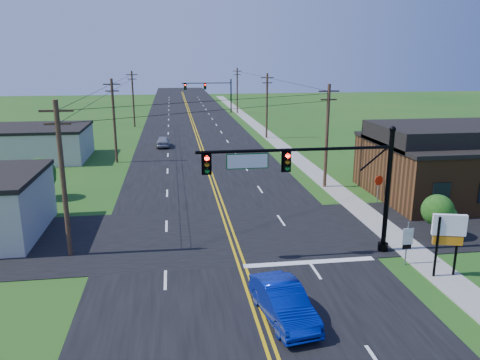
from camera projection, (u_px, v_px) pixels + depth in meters
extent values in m
plane|color=#1A4F16|center=(263.00, 342.00, 19.00)|extent=(260.00, 260.00, 0.00)
cube|color=black|center=(196.00, 137.00, 66.83)|extent=(16.00, 220.00, 0.04)
cube|color=black|center=(228.00, 234.00, 30.48)|extent=(70.00, 10.00, 0.04)
cube|color=gray|center=(284.00, 148.00, 58.72)|extent=(2.00, 160.00, 0.08)
cylinder|color=black|center=(387.00, 193.00, 26.96)|extent=(0.28, 0.28, 7.20)
cylinder|color=black|center=(383.00, 247.00, 27.82)|extent=(0.60, 0.60, 0.50)
sphere|color=black|center=(393.00, 129.00, 26.01)|extent=(0.36, 0.36, 0.36)
cylinder|color=black|center=(296.00, 150.00, 25.50)|extent=(11.00, 0.18, 0.18)
cube|color=#055712|center=(247.00, 161.00, 25.27)|extent=(2.30, 0.06, 0.85)
cylinder|color=black|center=(231.00, 95.00, 95.83)|extent=(0.28, 0.28, 7.20)
cylinder|color=black|center=(231.00, 111.00, 96.69)|extent=(0.60, 0.60, 0.50)
sphere|color=black|center=(231.00, 76.00, 94.88)|extent=(0.36, 0.36, 0.36)
cylinder|color=black|center=(206.00, 83.00, 94.52)|extent=(10.00, 0.18, 0.18)
cube|color=#055712|center=(191.00, 86.00, 94.22)|extent=(2.30, 0.06, 0.85)
cube|color=#553218|center=(460.00, 170.00, 38.44)|extent=(14.00, 11.00, 4.40)
cube|color=black|center=(464.00, 142.00, 37.84)|extent=(14.20, 11.20, 0.30)
cube|color=beige|center=(32.00, 144.00, 52.28)|extent=(12.00, 9.00, 3.40)
cube|color=black|center=(30.00, 128.00, 51.80)|extent=(12.20, 9.20, 0.30)
cylinder|color=#3C251B|center=(63.00, 181.00, 26.10)|extent=(0.28, 0.28, 9.00)
cube|color=#3C251B|center=(56.00, 111.00, 25.10)|extent=(1.80, 0.12, 0.12)
cube|color=#3C251B|center=(58.00, 124.00, 25.28)|extent=(1.40, 0.12, 0.12)
cylinder|color=#3C251B|center=(114.00, 121.00, 50.01)|extent=(0.28, 0.28, 9.00)
cube|color=#3C251B|center=(112.00, 84.00, 49.01)|extent=(1.80, 0.12, 0.12)
cube|color=#3C251B|center=(112.00, 91.00, 49.19)|extent=(1.40, 0.12, 0.12)
cylinder|color=#3C251B|center=(133.00, 99.00, 75.84)|extent=(0.28, 0.28, 9.00)
cube|color=#3C251B|center=(132.00, 75.00, 74.84)|extent=(1.80, 0.12, 0.12)
cube|color=#3C251B|center=(132.00, 79.00, 75.02)|extent=(1.40, 0.12, 0.12)
cylinder|color=#3C251B|center=(327.00, 137.00, 40.26)|extent=(0.28, 0.28, 9.00)
cube|color=#3C251B|center=(329.00, 91.00, 39.26)|extent=(1.80, 0.12, 0.12)
cube|color=#3C251B|center=(329.00, 100.00, 39.44)|extent=(1.40, 0.12, 0.12)
cylinder|color=#3C251B|center=(267.00, 106.00, 65.13)|extent=(0.28, 0.28, 9.00)
cube|color=#3C251B|center=(267.00, 78.00, 64.13)|extent=(1.80, 0.12, 0.12)
cube|color=#3C251B|center=(267.00, 83.00, 64.31)|extent=(1.40, 0.12, 0.12)
cylinder|color=#3C251B|center=(237.00, 91.00, 93.83)|extent=(0.28, 0.28, 9.00)
cube|color=#3C251B|center=(237.00, 71.00, 92.83)|extent=(1.80, 0.12, 0.12)
cube|color=#3C251B|center=(237.00, 75.00, 93.01)|extent=(1.40, 0.12, 0.12)
cylinder|color=#3C251B|center=(373.00, 165.00, 45.86)|extent=(0.24, 0.24, 1.85)
sphere|color=#1E4410|center=(374.00, 148.00, 45.43)|extent=(3.00, 3.00, 3.00)
cylinder|color=#3C251B|center=(435.00, 228.00, 29.73)|extent=(0.24, 0.24, 1.32)
sphere|color=#1E4410|center=(438.00, 210.00, 29.42)|extent=(2.00, 2.00, 2.00)
cylinder|color=#3C251B|center=(42.00, 190.00, 37.91)|extent=(0.24, 0.24, 1.54)
sphere|color=#1E4410|center=(40.00, 173.00, 37.55)|extent=(2.40, 2.40, 2.40)
imported|color=#061B91|center=(283.00, 303.00, 20.45)|extent=(2.39, 4.99, 1.58)
imported|color=#A0A0A4|center=(163.00, 142.00, 59.68)|extent=(1.73, 4.14, 1.40)
cylinder|color=slate|center=(407.00, 244.00, 25.70)|extent=(0.08, 0.08, 2.52)
cube|color=white|center=(408.00, 231.00, 25.47)|extent=(0.63, 0.06, 0.34)
cube|color=white|center=(408.00, 239.00, 25.59)|extent=(0.63, 0.06, 0.63)
cube|color=black|center=(407.00, 247.00, 25.71)|extent=(0.52, 0.05, 0.25)
cylinder|color=slate|center=(378.00, 190.00, 36.73)|extent=(0.08, 0.08, 2.09)
cylinder|color=red|center=(379.00, 180.00, 36.50)|extent=(0.78, 0.23, 0.80)
cylinder|color=black|center=(437.00, 248.00, 24.12)|extent=(0.16, 0.16, 3.36)
cylinder|color=black|center=(457.00, 246.00, 24.28)|extent=(0.16, 0.16, 3.36)
cube|color=white|center=(449.00, 225.00, 23.89)|extent=(1.68, 0.66, 1.12)
cube|color=#CC720C|center=(448.00, 240.00, 24.10)|extent=(1.49, 0.58, 0.47)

